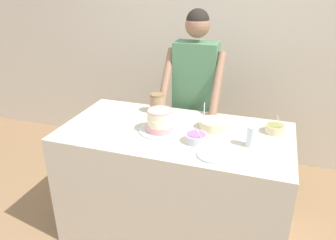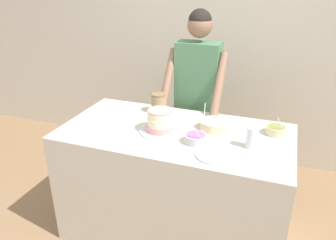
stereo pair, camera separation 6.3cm
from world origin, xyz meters
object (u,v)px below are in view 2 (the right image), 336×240
drinking_glass (251,138)px  ceramic_plate (212,155)px  frosting_bowl_olive (276,130)px  frosting_bowl_white (214,124)px  cake (160,122)px  frosting_bowl_purple (195,138)px  stoneware_jar (159,103)px  person_baker (197,88)px

drinking_glass → ceramic_plate: bearing=-136.0°
ceramic_plate → frosting_bowl_olive: bearing=52.6°
frosting_bowl_white → ceramic_plate: 0.41m
frosting_bowl_olive → drinking_glass: frosting_bowl_olive is taller
frosting_bowl_white → cake: bearing=-155.1°
frosting_bowl_purple → drinking_glass: 0.37m
frosting_bowl_white → drinking_glass: (0.30, -0.20, 0.04)m
frosting_bowl_olive → ceramic_plate: frosting_bowl_olive is taller
frosting_bowl_white → stoneware_jar: frosting_bowl_white is taller
frosting_bowl_olive → drinking_glass: 0.31m
cake → ceramic_plate: size_ratio=1.50×
drinking_glass → cake: bearing=177.7°
cake → frosting_bowl_white: 0.40m
stoneware_jar → frosting_bowl_white: bearing=-18.2°
ceramic_plate → stoneware_jar: bearing=136.0°
person_baker → ceramic_plate: person_baker is taller
stoneware_jar → cake: bearing=-66.6°
frosting_bowl_olive → ceramic_plate: bearing=-127.4°
cake → frosting_bowl_purple: bearing=-16.4°
drinking_glass → stoneware_jar: (-0.81, 0.36, 0.01)m
person_baker → cake: size_ratio=5.49×
frosting_bowl_purple → frosting_bowl_white: 0.26m
frosting_bowl_purple → person_baker: bearing=104.8°
ceramic_plate → person_baker: bearing=111.2°
person_baker → stoneware_jar: bearing=-124.7°
cake → frosting_bowl_white: size_ratio=1.52×
cake → frosting_bowl_purple: (0.29, -0.09, -0.04)m
frosting_bowl_olive → ceramic_plate: size_ratio=0.77×
frosting_bowl_purple → stoneware_jar: size_ratio=0.96×
frosting_bowl_olive → drinking_glass: size_ratio=1.12×
frosting_bowl_olive → frosting_bowl_white: bearing=-170.6°
frosting_bowl_purple → ceramic_plate: frosting_bowl_purple is taller
frosting_bowl_white → ceramic_plate: frosting_bowl_white is taller
stoneware_jar → frosting_bowl_purple: bearing=-43.9°
cake → ceramic_plate: bearing=-27.7°
frosting_bowl_olive → drinking_glass: bearing=-119.0°
person_baker → cake: bearing=-97.6°
ceramic_plate → cake: bearing=152.3°
frosting_bowl_white → frosting_bowl_olive: 0.45m
frosting_bowl_purple → frosting_bowl_olive: size_ratio=0.96×
person_baker → frosting_bowl_olive: person_baker is taller
frosting_bowl_purple → ceramic_plate: bearing=-44.2°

